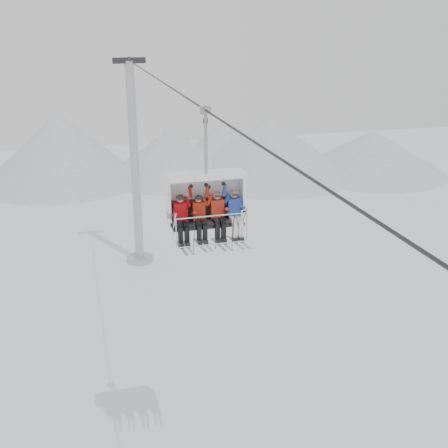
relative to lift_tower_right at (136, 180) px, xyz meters
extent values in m
cone|color=silver|center=(-5.00, 22.00, -2.28)|extent=(16.00, 16.00, 7.00)
cone|color=silver|center=(6.00, 21.00, -3.28)|extent=(14.00, 14.00, 5.00)
cone|color=silver|center=(16.00, 19.00, -2.78)|extent=(18.00, 18.00, 6.00)
cone|color=silver|center=(27.00, 17.00, -3.53)|extent=(16.00, 16.00, 4.50)
cone|color=silver|center=(12.00, 24.00, -3.53)|extent=(12.00, 12.00, 4.50)
cylinder|color=#A9ABB0|center=(0.00, 0.00, 0.87)|extent=(0.56, 0.56, 13.30)
cylinder|color=#A9ABB0|center=(0.00, 0.00, -5.63)|extent=(1.80, 1.80, 0.30)
cube|color=#29292E|center=(0.00, 0.00, 7.52)|extent=(2.00, 0.35, 0.35)
cylinder|color=#29292E|center=(0.00, -22.00, 7.52)|extent=(0.06, 50.00, 0.06)
cube|color=black|center=(0.00, -20.08, 4.17)|extent=(2.11, 0.55, 0.10)
cube|color=black|center=(0.00, -19.82, 4.53)|extent=(2.11, 0.10, 0.61)
cube|color=#29292E|center=(0.00, -20.08, 4.08)|extent=(2.20, 0.60, 0.08)
cube|color=white|center=(0.00, -19.60, 4.91)|extent=(2.34, 0.10, 1.40)
cube|color=white|center=(0.00, -20.00, 5.61)|extent=(2.34, 0.90, 0.10)
cylinder|color=silver|center=(0.00, -20.63, 4.54)|extent=(2.14, 0.04, 0.04)
cylinder|color=silver|center=(0.00, -20.70, 3.67)|extent=(2.14, 0.04, 0.04)
cylinder|color=gray|center=(0.00, -19.98, 6.56)|extent=(0.10, 0.10, 1.91)
cube|color=gray|center=(0.00, -19.98, 7.52)|extent=(0.30, 0.18, 0.22)
cube|color=#AD070B|center=(-0.82, -20.04, 4.55)|extent=(0.40, 0.27, 0.59)
sphere|color=tan|center=(-0.82, -20.08, 4.97)|extent=(0.22, 0.22, 0.22)
cube|color=black|center=(-0.91, -20.48, 3.98)|extent=(0.13, 0.15, 0.48)
cube|color=black|center=(-0.72, -20.48, 3.98)|extent=(0.13, 0.15, 0.48)
cube|color=silver|center=(-0.91, -20.58, 3.60)|extent=(0.09, 1.69, 0.26)
cube|color=silver|center=(-0.72, -20.58, 3.60)|extent=(0.09, 1.69, 0.26)
cube|color=#A21F0E|center=(-0.26, -20.04, 4.53)|extent=(0.38, 0.25, 0.56)
sphere|color=tan|center=(-0.26, -20.08, 4.92)|extent=(0.21, 0.21, 0.21)
cube|color=black|center=(-0.35, -20.48, 4.00)|extent=(0.13, 0.15, 0.45)
cube|color=black|center=(-0.17, -20.48, 4.00)|extent=(0.13, 0.15, 0.45)
cube|color=silver|center=(-0.35, -20.58, 3.63)|extent=(0.09, 1.69, 0.26)
cube|color=silver|center=(-0.17, -20.58, 3.63)|extent=(0.09, 1.69, 0.26)
cube|color=#A42815|center=(0.31, -20.04, 4.55)|extent=(0.40, 0.27, 0.59)
sphere|color=tan|center=(0.31, -20.08, 4.97)|extent=(0.22, 0.22, 0.22)
cube|color=black|center=(0.21, -20.48, 3.98)|extent=(0.13, 0.15, 0.48)
cube|color=black|center=(0.40, -20.48, 3.98)|extent=(0.13, 0.15, 0.48)
cube|color=silver|center=(0.21, -20.58, 3.60)|extent=(0.09, 1.69, 0.26)
cube|color=silver|center=(0.40, -20.58, 3.60)|extent=(0.09, 1.69, 0.26)
cube|color=#253EA6|center=(0.84, -20.04, 4.55)|extent=(0.40, 0.27, 0.59)
sphere|color=tan|center=(0.84, -20.08, 4.97)|extent=(0.22, 0.22, 0.22)
cube|color=white|center=(0.75, -20.48, 3.98)|extent=(0.13, 0.15, 0.48)
cube|color=white|center=(0.94, -20.48, 3.98)|extent=(0.13, 0.15, 0.48)
cube|color=silver|center=(0.75, -20.58, 3.60)|extent=(0.09, 1.69, 0.26)
cube|color=silver|center=(0.94, -20.58, 3.60)|extent=(0.09, 1.69, 0.26)
camera|label=1|loc=(-3.71, -35.64, 10.02)|focal=45.00mm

